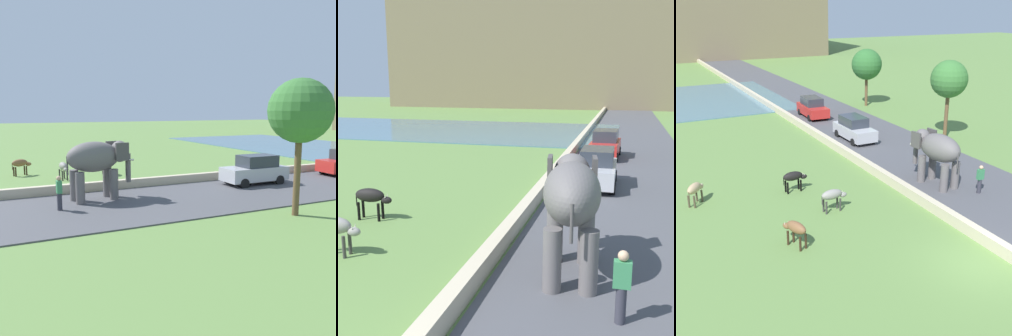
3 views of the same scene
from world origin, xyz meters
The scene contains 11 objects.
road_surface centered at (5.00, 20.00, 0.03)m, with size 7.00×120.00×0.06m, color #4C4C51.
barrier_wall centered at (1.20, 18.00, 0.27)m, with size 0.40×110.00×0.54m, color beige.
lake centered at (-14.00, 37.39, 0.04)m, with size 36.00×18.00×0.08m, color slate.
elephant centered at (3.40, 7.49, 2.04)m, with size 1.72×3.55×2.99m.
person_beside_elephant centered at (4.70, 5.35, 0.87)m, with size 0.36×0.22×1.63m.
car_silver centered at (3.42, 17.20, 0.90)m, with size 1.80×4.00×1.80m.
cow_black centered at (-4.03, 10.14, 0.84)m, with size 1.40×0.50×1.15m.
cow_tan centered at (-9.08, 10.83, 0.84)m, with size 1.12×1.30×1.15m.
cow_grey centered at (-3.20, 6.98, 0.84)m, with size 1.40×0.51×1.15m.
cow_brown centered at (-6.04, 4.62, 0.84)m, with size 0.81×1.41×1.15m.
tree_mid centered at (9.70, 14.47, 4.46)m, with size 2.71×2.71×5.85m.
Camera 1 is at (21.97, 2.48, 4.58)m, focal length 41.20 mm.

